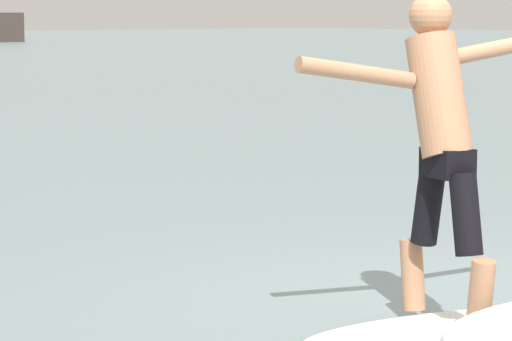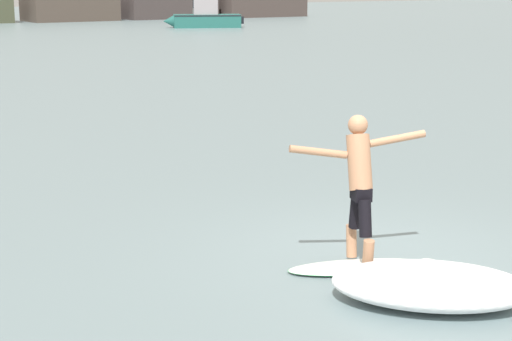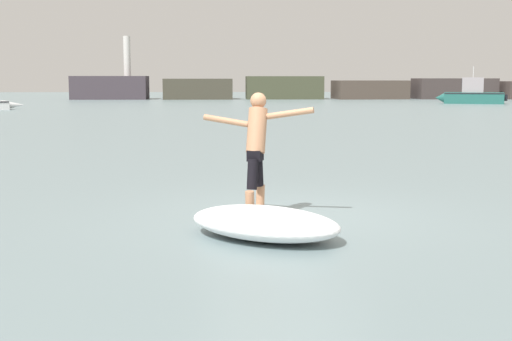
% 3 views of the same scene
% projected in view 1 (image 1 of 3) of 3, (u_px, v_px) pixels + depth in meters
% --- Properties ---
extents(ground_plane, '(200.00, 200.00, 0.00)m').
position_uv_depth(ground_plane, '(458.00, 308.00, 7.29)').
color(ground_plane, gray).
extents(surfboard, '(1.95, 1.12, 0.20)m').
position_uv_depth(surfboard, '(449.00, 327.00, 6.74)').
color(surfboard, white).
rests_on(surfboard, ground).
extents(surfer, '(1.64, 0.86, 1.81)m').
position_uv_depth(surfer, '(440.00, 129.00, 6.65)').
color(surfer, tan).
rests_on(surfer, surfboard).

